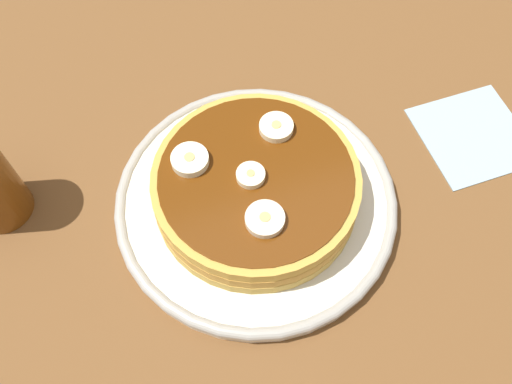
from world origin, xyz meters
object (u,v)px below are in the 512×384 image
object	(u,v)px
banana_slice_3	(276,128)
banana_slice_2	(265,219)
napkin	(473,135)
banana_slice_1	(190,160)
pancake_stack	(259,189)
banana_slice_0	(250,175)
plate	(256,201)

from	to	relation	value
banana_slice_3	banana_slice_2	bearing A→B (deg)	153.03
banana_slice_2	napkin	size ratio (longest dim) A/B	0.32
banana_slice_1	banana_slice_3	xyz separation A→B (cm)	(0.72, -8.73, -0.05)
banana_slice_2	banana_slice_1	bearing A→B (deg)	28.32
pancake_stack	napkin	distance (cm)	25.01
pancake_stack	banana_slice_2	xyz separation A→B (cm)	(-4.31, 1.11, 2.44)
pancake_stack	banana_slice_1	distance (cm)	7.00
napkin	banana_slice_1	bearing A→B (deg)	83.48
pancake_stack	banana_slice_0	xyz separation A→B (cm)	(0.32, 0.76, 2.42)
plate	banana_slice_2	bearing A→B (deg)	169.30
plate	pancake_stack	distance (cm)	2.73
pancake_stack	banana_slice_3	world-z (taller)	banana_slice_3
banana_slice_0	plate	bearing A→B (deg)	-98.01
pancake_stack	banana_slice_3	xyz separation A→B (cm)	(4.40, -3.32, 2.45)
plate	banana_slice_0	xyz separation A→B (cm)	(0.07, 0.51, 5.13)
banana_slice_3	banana_slice_1	bearing A→B (deg)	94.74
banana_slice_0	banana_slice_1	bearing A→B (deg)	54.18
banana_slice_0	banana_slice_3	world-z (taller)	same
plate	pancake_stack	xyz separation A→B (cm)	(-0.25, -0.25, 2.71)
banana_slice_1	banana_slice_2	bearing A→B (deg)	-151.68
banana_slice_0	banana_slice_3	bearing A→B (deg)	-45.02
pancake_stack	banana_slice_1	bearing A→B (deg)	55.84
banana_slice_2	napkin	distance (cm)	26.94
banana_slice_2	plate	bearing A→B (deg)	-10.70
napkin	banana_slice_0	bearing A→B (deg)	89.80
napkin	plate	bearing A→B (deg)	89.96
banana_slice_1	plate	bearing A→B (deg)	-123.59
pancake_stack	plate	bearing A→B (deg)	45.70
plate	banana_slice_2	world-z (taller)	banana_slice_2
banana_slice_0	banana_slice_2	size ratio (longest dim) A/B	0.76
banana_slice_0	banana_slice_1	world-z (taller)	banana_slice_1
banana_slice_0	banana_slice_3	xyz separation A→B (cm)	(4.08, -4.08, 0.03)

